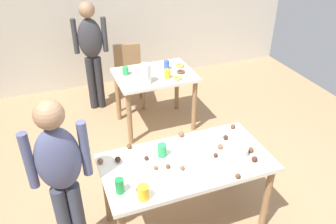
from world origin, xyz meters
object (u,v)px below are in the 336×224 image
object	(u,v)px
soda_can	(120,186)
pitcher_far	(146,74)
person_girl_near	(61,173)
dining_table_far	(155,82)
mixing_bowl	(237,150)
person_adult_far	(91,48)
chair_far_table	(129,72)
dining_table_near	(186,170)

from	to	relation	value
soda_can	pitcher_far	xyz separation A→B (m)	(0.72, 1.63, 0.06)
person_girl_near	soda_can	size ratio (longest dim) A/B	12.28
dining_table_far	pitcher_far	xyz separation A→B (m)	(-0.18, -0.22, 0.24)
mixing_bowl	pitcher_far	size ratio (longest dim) A/B	0.77
person_girl_near	mixing_bowl	xyz separation A→B (m)	(1.41, -0.10, -0.11)
person_adult_far	pitcher_far	xyz separation A→B (m)	(0.45, -0.96, -0.04)
person_girl_near	mixing_bowl	distance (m)	1.42
dining_table_far	pitcher_far	size ratio (longest dim) A/B	4.02
dining_table_far	person_adult_far	distance (m)	1.01
chair_far_table	person_girl_near	distance (m)	2.66
person_girl_near	mixing_bowl	bearing A→B (deg)	-4.10
dining_table_near	pitcher_far	size ratio (longest dim) A/B	5.79
mixing_bowl	person_girl_near	bearing A→B (deg)	175.90
chair_far_table	person_adult_far	bearing A→B (deg)	176.74
dining_table_near	dining_table_far	world-z (taller)	same
person_adult_far	mixing_bowl	xyz separation A→B (m)	(0.77, -2.51, -0.12)
dining_table_near	chair_far_table	size ratio (longest dim) A/B	1.61
person_girl_near	pitcher_far	distance (m)	1.82
dining_table_near	pitcher_far	distance (m)	1.50
person_girl_near	soda_can	distance (m)	0.43
mixing_bowl	soda_can	size ratio (longest dim) A/B	1.52
mixing_bowl	person_adult_far	bearing A→B (deg)	106.99
dining_table_near	person_girl_near	distance (m)	1.01
dining_table_near	person_adult_far	distance (m)	2.47
chair_far_table	pitcher_far	world-z (taller)	pitcher_far
person_adult_far	pitcher_far	world-z (taller)	person_adult_far
pitcher_far	mixing_bowl	bearing A→B (deg)	-78.66
person_girl_near	dining_table_far	bearing A→B (deg)	52.46
dining_table_far	person_girl_near	world-z (taller)	person_girl_near
person_girl_near	chair_far_table	bearing A→B (deg)	64.68
dining_table_near	soda_can	xyz separation A→B (m)	(-0.60, -0.15, 0.16)
dining_table_far	chair_far_table	world-z (taller)	chair_far_table
mixing_bowl	dining_table_near	bearing A→B (deg)	170.65
chair_far_table	person_adult_far	xyz separation A→B (m)	(-0.48, 0.03, 0.41)
person_girl_near	soda_can	world-z (taller)	person_girl_near
dining_table_near	chair_far_table	bearing A→B (deg)	86.55
chair_far_table	mixing_bowl	bearing A→B (deg)	-83.43
dining_table_near	person_adult_far	world-z (taller)	person_adult_far
dining_table_near	dining_table_far	xyz separation A→B (m)	(0.30, 1.70, -0.02)
dining_table_far	chair_far_table	bearing A→B (deg)	102.24
dining_table_far	dining_table_near	bearing A→B (deg)	-100.03
soda_can	pitcher_far	size ratio (longest dim) A/B	0.51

